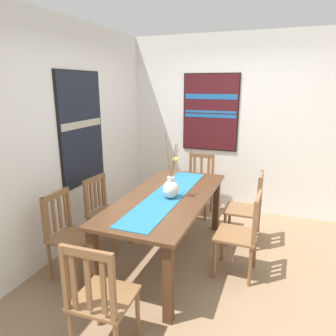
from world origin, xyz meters
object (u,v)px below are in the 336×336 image
at_px(chair_3, 100,298).
at_px(chair_4, 242,233).
at_px(dining_table, 168,205).
at_px(centerpiece_vase, 171,188).
at_px(chair_2, 247,208).
at_px(painting_on_back_wall, 81,129).
at_px(chair_1, 105,210).
at_px(chair_0, 199,184).
at_px(chair_5, 69,233).
at_px(painting_on_side_wall, 210,112).

height_order(chair_3, chair_4, chair_3).
distance_m(dining_table, centerpiece_vase, 0.24).
xyz_separation_m(chair_2, painting_on_back_wall, (-0.51, 2.01, 0.95)).
height_order(dining_table, chair_1, chair_1).
distance_m(chair_1, painting_on_back_wall, 1.05).
bearing_deg(chair_4, chair_0, 30.95).
bearing_deg(centerpiece_vase, dining_table, 46.07).
bearing_deg(chair_5, dining_table, -52.65).
bearing_deg(chair_2, chair_4, -177.19).
bearing_deg(chair_3, chair_0, 0.80).
relative_size(centerpiece_vase, painting_on_back_wall, 0.49).
bearing_deg(chair_2, painting_on_side_wall, 35.17).
height_order(dining_table, chair_5, chair_5).
xyz_separation_m(chair_1, painting_on_back_wall, (0.18, 0.39, 0.95)).
bearing_deg(chair_4, chair_5, 110.66).
relative_size(dining_table, centerpiece_vase, 2.95).
xyz_separation_m(chair_4, painting_on_side_wall, (1.78, 0.79, 1.07)).
bearing_deg(chair_0, chair_5, 158.12).
distance_m(chair_1, painting_on_side_wall, 2.24).
relative_size(centerpiece_vase, painting_on_side_wall, 0.58).
bearing_deg(chair_3, chair_4, -30.32).
xyz_separation_m(chair_5, painting_on_back_wall, (0.83, 0.37, 0.95)).
bearing_deg(painting_on_back_wall, chair_2, -75.72).
height_order(chair_4, painting_on_side_wall, painting_on_side_wall).
bearing_deg(centerpiece_vase, painting_on_side_wall, 0.59).
xyz_separation_m(chair_2, chair_4, (-0.71, -0.03, 0.00)).
bearing_deg(painting_on_back_wall, chair_5, -156.17).
distance_m(centerpiece_vase, chair_2, 1.13).
bearing_deg(chair_3, chair_5, 48.77).
bearing_deg(centerpiece_vase, chair_3, 178.20).
height_order(chair_2, chair_4, chair_2).
xyz_separation_m(chair_3, painting_on_back_wall, (1.59, 1.23, 0.95)).
relative_size(dining_table, painting_on_side_wall, 1.71).
height_order(chair_0, chair_2, same).
xyz_separation_m(chair_1, chair_5, (-0.65, 0.02, 0.00)).
relative_size(chair_5, painting_on_back_wall, 0.65).
relative_size(chair_0, painting_on_side_wall, 0.78).
distance_m(dining_table, chair_3, 1.42).
bearing_deg(chair_2, chair_3, 159.64).
height_order(dining_table, chair_4, chair_4).
bearing_deg(chair_3, chair_2, -20.36).
xyz_separation_m(dining_table, chair_1, (0.00, 0.82, -0.19)).
xyz_separation_m(chair_3, chair_5, (0.76, 0.87, -0.01)).
bearing_deg(chair_1, dining_table, -90.30).
relative_size(dining_table, chair_0, 2.19).
height_order(dining_table, painting_on_side_wall, painting_on_side_wall).
height_order(chair_5, painting_on_back_wall, painting_on_back_wall).
bearing_deg(centerpiece_vase, painting_on_back_wall, 79.29).
height_order(chair_1, chair_2, chair_2).
height_order(centerpiece_vase, chair_0, centerpiece_vase).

